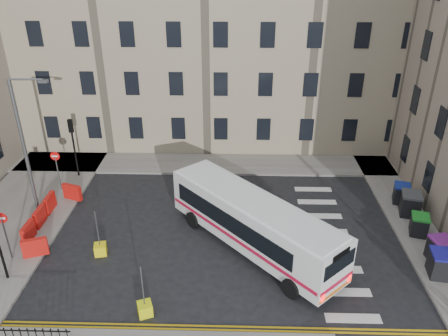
{
  "coord_description": "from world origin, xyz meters",
  "views": [
    {
      "loc": [
        -1.19,
        -19.95,
        14.32
      ],
      "look_at": [
        -1.8,
        2.25,
        3.0
      ],
      "focal_mm": 35.0,
      "sensor_mm": 36.0,
      "label": 1
    }
  ],
  "objects_px": {
    "wheelie_bin_c": "(419,225)",
    "bollard_chevron": "(145,309)",
    "wheelie_bin_a": "(441,264)",
    "bollard_yellow": "(101,249)",
    "wheelie_bin_b": "(440,250)",
    "wheelie_bin_e": "(401,193)",
    "bus": "(253,221)",
    "wheelie_bin_d": "(410,204)",
    "streetlamp": "(24,146)"
  },
  "relations": [
    {
      "from": "bus",
      "to": "wheelie_bin_c",
      "type": "relative_size",
      "value": 7.59
    },
    {
      "from": "wheelie_bin_b",
      "to": "wheelie_bin_c",
      "type": "height_order",
      "value": "wheelie_bin_b"
    },
    {
      "from": "bus",
      "to": "wheelie_bin_d",
      "type": "xyz_separation_m",
      "value": [
        9.36,
        3.29,
        -0.83
      ]
    },
    {
      "from": "wheelie_bin_e",
      "to": "bollard_chevron",
      "type": "xyz_separation_m",
      "value": [
        -14.09,
        -9.53,
        -0.44
      ]
    },
    {
      "from": "streetlamp",
      "to": "wheelie_bin_b",
      "type": "distance_m",
      "value": 22.79
    },
    {
      "from": "bus",
      "to": "bollard_yellow",
      "type": "relative_size",
      "value": 15.77
    },
    {
      "from": "wheelie_bin_d",
      "to": "bollard_chevron",
      "type": "bearing_deg",
      "value": -136.31
    },
    {
      "from": "bollard_chevron",
      "to": "wheelie_bin_b",
      "type": "bearing_deg",
      "value": 15.23
    },
    {
      "from": "wheelie_bin_b",
      "to": "streetlamp",
      "type": "bearing_deg",
      "value": 160.26
    },
    {
      "from": "wheelie_bin_c",
      "to": "bollard_yellow",
      "type": "distance_m",
      "value": 17.16
    },
    {
      "from": "wheelie_bin_b",
      "to": "wheelie_bin_e",
      "type": "distance_m",
      "value": 5.69
    },
    {
      "from": "wheelie_bin_b",
      "to": "wheelie_bin_d",
      "type": "height_order",
      "value": "wheelie_bin_d"
    },
    {
      "from": "streetlamp",
      "to": "bus",
      "type": "bearing_deg",
      "value": -13.84
    },
    {
      "from": "bollard_yellow",
      "to": "wheelie_bin_a",
      "type": "bearing_deg",
      "value": -4.48
    },
    {
      "from": "streetlamp",
      "to": "wheelie_bin_c",
      "type": "bearing_deg",
      "value": -4.79
    },
    {
      "from": "wheelie_bin_b",
      "to": "bollard_chevron",
      "type": "bearing_deg",
      "value": -173.87
    },
    {
      "from": "wheelie_bin_a",
      "to": "wheelie_bin_c",
      "type": "bearing_deg",
      "value": 93.92
    },
    {
      "from": "wheelie_bin_d",
      "to": "wheelie_bin_e",
      "type": "height_order",
      "value": "wheelie_bin_d"
    },
    {
      "from": "wheelie_bin_b",
      "to": "bollard_chevron",
      "type": "relative_size",
      "value": 2.17
    },
    {
      "from": "bollard_yellow",
      "to": "bollard_chevron",
      "type": "relative_size",
      "value": 1.0
    },
    {
      "from": "bollard_yellow",
      "to": "wheelie_bin_b",
      "type": "bearing_deg",
      "value": -0.82
    },
    {
      "from": "bus",
      "to": "wheelie_bin_d",
      "type": "bearing_deg",
      "value": -23.03
    },
    {
      "from": "wheelie_bin_a",
      "to": "streetlamp",
      "type": "bearing_deg",
      "value": 174.52
    },
    {
      "from": "wheelie_bin_a",
      "to": "wheelie_bin_e",
      "type": "distance_m",
      "value": 6.77
    },
    {
      "from": "wheelie_bin_b",
      "to": "bus",
      "type": "bearing_deg",
      "value": 164.74
    },
    {
      "from": "streetlamp",
      "to": "wheelie_bin_a",
      "type": "bearing_deg",
      "value": -13.54
    },
    {
      "from": "wheelie_bin_a",
      "to": "wheelie_bin_c",
      "type": "xyz_separation_m",
      "value": [
        0.25,
        3.39,
        -0.07
      ]
    },
    {
      "from": "bus",
      "to": "wheelie_bin_e",
      "type": "relative_size",
      "value": 7.41
    },
    {
      "from": "wheelie_bin_c",
      "to": "bollard_chevron",
      "type": "distance_m",
      "value": 15.24
    },
    {
      "from": "bus",
      "to": "bollard_chevron",
      "type": "relative_size",
      "value": 15.77
    },
    {
      "from": "wheelie_bin_b",
      "to": "bollard_yellow",
      "type": "height_order",
      "value": "wheelie_bin_b"
    },
    {
      "from": "wheelie_bin_c",
      "to": "bollard_chevron",
      "type": "bearing_deg",
      "value": -140.43
    },
    {
      "from": "streetlamp",
      "to": "bollard_chevron",
      "type": "height_order",
      "value": "streetlamp"
    },
    {
      "from": "wheelie_bin_b",
      "to": "bollard_chevron",
      "type": "xyz_separation_m",
      "value": [
        -14.12,
        -3.84,
        -0.49
      ]
    },
    {
      "from": "wheelie_bin_b",
      "to": "wheelie_bin_d",
      "type": "xyz_separation_m",
      "value": [
        0.01,
        4.3,
        0.05
      ]
    },
    {
      "from": "wheelie_bin_b",
      "to": "bollard_chevron",
      "type": "distance_m",
      "value": 14.64
    },
    {
      "from": "streetlamp",
      "to": "bollard_yellow",
      "type": "xyz_separation_m",
      "value": [
        4.9,
        -3.91,
        -4.04
      ]
    },
    {
      "from": "streetlamp",
      "to": "wheelie_bin_e",
      "type": "relative_size",
      "value": 6.37
    },
    {
      "from": "wheelie_bin_c",
      "to": "bollard_yellow",
      "type": "relative_size",
      "value": 2.08
    },
    {
      "from": "wheelie_bin_c",
      "to": "bollard_chevron",
      "type": "xyz_separation_m",
      "value": [
        -13.94,
        -6.16,
        -0.43
      ]
    },
    {
      "from": "streetlamp",
      "to": "bollard_chevron",
      "type": "xyz_separation_m",
      "value": [
        8.0,
        -8.0,
        -4.04
      ]
    },
    {
      "from": "bollard_yellow",
      "to": "wheelie_bin_e",
      "type": "bearing_deg",
      "value": 17.57
    },
    {
      "from": "wheelie_bin_d",
      "to": "wheelie_bin_a",
      "type": "bearing_deg",
      "value": -80.95
    },
    {
      "from": "wheelie_bin_b",
      "to": "wheelie_bin_c",
      "type": "distance_m",
      "value": 2.32
    },
    {
      "from": "streetlamp",
      "to": "bus",
      "type": "distance_m",
      "value": 13.42
    },
    {
      "from": "wheelie_bin_e",
      "to": "bollard_yellow",
      "type": "xyz_separation_m",
      "value": [
        -17.18,
        -5.44,
        -0.44
      ]
    },
    {
      "from": "streetlamp",
      "to": "wheelie_bin_d",
      "type": "distance_m",
      "value": 22.41
    },
    {
      "from": "bus",
      "to": "wheelie_bin_b",
      "type": "xyz_separation_m",
      "value": [
        9.35,
        -1.01,
        -0.88
      ]
    },
    {
      "from": "wheelie_bin_c",
      "to": "streetlamp",
      "type": "bearing_deg",
      "value": -169.07
    },
    {
      "from": "bus",
      "to": "wheelie_bin_d",
      "type": "relative_size",
      "value": 6.43
    }
  ]
}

